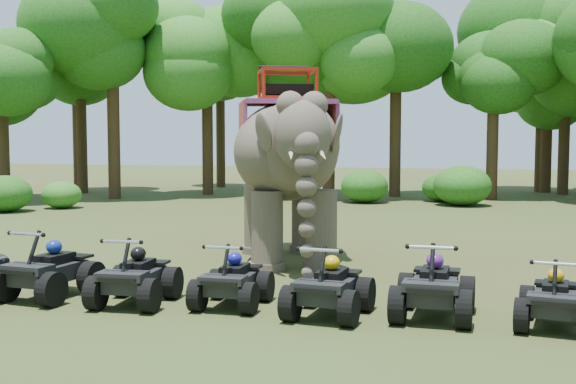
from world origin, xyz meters
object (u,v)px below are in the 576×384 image
Objects in this scene: atv_2 at (232,274)px; atv_5 at (555,292)px; atv_4 at (434,279)px; atv_0 at (49,263)px; elephant at (288,163)px; atv_1 at (135,270)px; atv_3 at (329,280)px.

atv_2 is 1.02× the size of atv_5.
atv_4 is 1.14× the size of atv_5.
atv_0 is 1.15× the size of atv_5.
atv_0 is at bearing -145.08° from elephant.
atv_4 reaches higher than atv_5.
atv_0 is 9.10m from atv_5.
atv_0 is (-3.39, -5.12, -1.74)m from elephant.
atv_0 reaches higher than atv_1.
elephant is 5.71m from atv_1.
elephant reaches higher than atv_4.
atv_4 is (3.58, 0.05, 0.07)m from atv_2.
elephant is 3.64× the size of atv_5.
atv_4 is at bearing 16.53° from atv_3.
atv_4 is at bearing 9.35° from atv_0.
atv_4 reaches higher than atv_1.
atv_4 reaches higher than atv_2.
atv_0 is 3.61m from atv_2.
elephant is 3.16× the size of atv_0.
elephant is 6.41m from atv_4.
atv_4 is at bearing -177.27° from atv_5.
atv_0 is 1.01× the size of atv_4.
atv_2 is 3.58m from atv_4.
atv_4 is 1.93m from atv_5.
atv_5 is (3.66, 0.15, -0.05)m from atv_3.
elephant reaches higher than atv_3.
atv_0 reaches higher than atv_3.
atv_3 is at bearing -169.56° from atv_5.
atv_3 is at bearing 6.57° from atv_0.
atv_2 is at bearing 6.60° from atv_1.
atv_1 is at bearing -128.36° from elephant.
elephant is 7.84m from atv_5.
atv_4 is at bearing 0.67° from atv_2.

